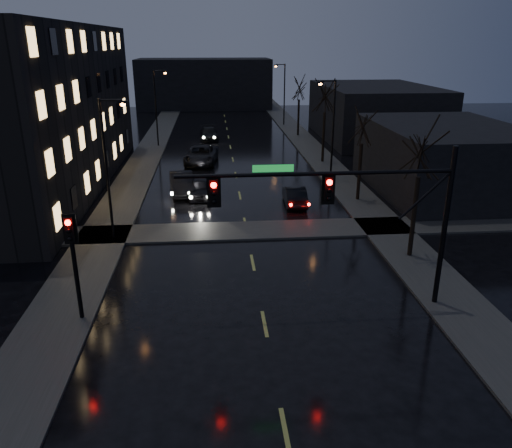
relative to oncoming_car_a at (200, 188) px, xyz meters
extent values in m
cube|color=#2D2D2B|center=(-5.58, 9.10, -0.63)|extent=(3.00, 140.00, 0.12)
cube|color=#2D2D2B|center=(11.42, 9.10, -0.63)|extent=(3.00, 140.00, 0.12)
cube|color=#2D2D2B|center=(2.92, -7.40, -0.63)|extent=(40.00, 3.00, 0.12)
cube|color=black|center=(-13.58, 4.10, 5.31)|extent=(12.00, 30.00, 12.00)
cube|color=black|center=(18.42, 0.10, 1.81)|extent=(10.00, 14.00, 5.00)
cube|color=black|center=(19.92, 22.10, 2.31)|extent=(12.00, 18.00, 6.00)
cube|color=black|center=(-0.08, 52.10, 3.31)|extent=(22.00, 10.00, 8.00)
cylinder|color=black|center=(10.52, -16.90, 2.81)|extent=(0.22, 0.22, 7.00)
cylinder|color=black|center=(5.02, -16.90, 5.31)|extent=(11.00, 0.16, 0.16)
cylinder|color=black|center=(9.52, -16.90, 4.31)|extent=(2.05, 0.10, 2.05)
cube|color=#0C591E|center=(3.32, -16.90, 5.56)|extent=(1.60, 0.04, 0.28)
cube|color=black|center=(1.02, -16.90, 4.66)|extent=(0.35, 0.28, 1.05)
sphere|color=#FF0705|center=(1.02, -17.06, 4.99)|extent=(0.22, 0.22, 0.22)
cube|color=black|center=(5.52, -16.90, 4.66)|extent=(0.35, 0.28, 1.05)
sphere|color=#FF0705|center=(5.52, -17.06, 4.99)|extent=(0.22, 0.22, 0.22)
cylinder|color=black|center=(-4.58, -16.90, 1.51)|extent=(0.18, 0.18, 4.40)
cube|color=black|center=(-4.58, -16.90, 3.31)|extent=(0.35, 0.28, 1.05)
sphere|color=#FF0705|center=(-4.58, -17.06, 3.64)|extent=(0.22, 0.22, 0.22)
cylinder|color=black|center=(11.32, -11.90, 1.51)|extent=(0.24, 0.24, 4.40)
cylinder|color=black|center=(11.32, -1.90, 1.38)|extent=(0.24, 0.24, 4.12)
cylinder|color=black|center=(11.32, 10.10, 1.65)|extent=(0.24, 0.24, 4.68)
cylinder|color=black|center=(11.32, 24.10, 1.46)|extent=(0.24, 0.24, 4.29)
cylinder|color=black|center=(-4.88, -7.90, 3.31)|extent=(0.16, 0.16, 8.00)
cylinder|color=black|center=(-4.28, -7.90, 7.21)|extent=(1.20, 0.10, 0.10)
cube|color=black|center=(-3.68, -7.90, 7.11)|extent=(0.50, 0.25, 0.15)
sphere|color=orange|center=(-3.68, -7.90, 7.01)|extent=(0.28, 0.28, 0.28)
cylinder|color=black|center=(-4.88, 19.10, 3.31)|extent=(0.16, 0.16, 8.00)
cylinder|color=black|center=(-4.28, 19.10, 7.21)|extent=(1.20, 0.10, 0.10)
cube|color=black|center=(-3.68, 19.10, 7.11)|extent=(0.50, 0.25, 0.15)
sphere|color=orange|center=(-3.68, 19.10, 7.01)|extent=(0.28, 0.28, 0.28)
cylinder|color=black|center=(10.72, 4.10, 3.31)|extent=(0.16, 0.16, 8.00)
cylinder|color=black|center=(10.12, 4.10, 7.21)|extent=(1.20, 0.10, 0.10)
cube|color=black|center=(9.52, 4.10, 7.11)|extent=(0.50, 0.25, 0.15)
sphere|color=orange|center=(9.52, 4.10, 7.01)|extent=(0.28, 0.28, 0.28)
cylinder|color=black|center=(10.72, 32.10, 3.31)|extent=(0.16, 0.16, 8.00)
cylinder|color=black|center=(10.12, 32.10, 7.21)|extent=(1.20, 0.10, 0.10)
cube|color=black|center=(9.52, 32.10, 7.11)|extent=(0.50, 0.25, 0.15)
sphere|color=orange|center=(9.52, 32.10, 7.01)|extent=(0.28, 0.28, 0.28)
imported|color=black|center=(0.00, 0.00, 0.00)|extent=(1.72, 4.06, 1.37)
imported|color=black|center=(-1.36, 1.02, 0.10)|extent=(2.27, 4.92, 1.56)
imported|color=black|center=(-0.07, 10.67, 0.13)|extent=(3.37, 6.17, 1.64)
imported|color=black|center=(0.64, 22.60, 0.03)|extent=(2.28, 5.02, 1.43)
imported|color=black|center=(6.64, -2.42, -0.02)|extent=(1.57, 4.10, 1.33)
camera|label=1|loc=(1.04, -35.49, 10.20)|focal=35.00mm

